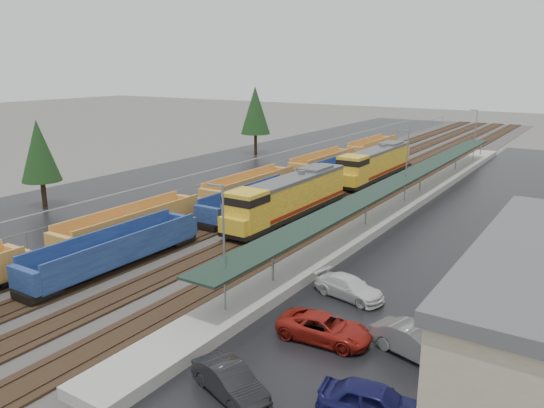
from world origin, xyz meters
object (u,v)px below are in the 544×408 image
at_px(locomotive_trail, 375,164).
at_px(parked_car_east_e, 417,343).
at_px(parked_car_east_c, 349,288).
at_px(parked_car_east_d, 375,403).
at_px(well_string_blue, 116,253).
at_px(parked_car_east_b, 325,328).
at_px(locomotive_lead, 288,197).
at_px(parked_car_east_a, 230,381).
at_px(well_string_yellow, 200,204).

bearing_deg(locomotive_trail, parked_car_east_e, -64.74).
bearing_deg(parked_car_east_c, parked_car_east_d, -138.64).
distance_m(locomotive_trail, well_string_blue, 38.33).
bearing_deg(parked_car_east_d, parked_car_east_c, 20.14).
bearing_deg(parked_car_east_b, locomotive_lead, 31.91).
relative_size(locomotive_trail, parked_car_east_d, 4.01).
distance_m(locomotive_trail, parked_car_east_d, 47.46).
distance_m(locomotive_lead, parked_car_east_a, 27.55).
distance_m(well_string_blue, parked_car_east_c, 16.80).
height_order(locomotive_trail, parked_car_east_e, locomotive_trail).
bearing_deg(parked_car_east_b, well_string_yellow, 50.69).
height_order(parked_car_east_a, parked_car_east_d, parked_car_east_d).
bearing_deg(locomotive_trail, parked_car_east_d, -67.58).
height_order(locomotive_trail, parked_car_east_b, locomotive_trail).
bearing_deg(well_string_yellow, parked_car_east_d, -36.92).
height_order(locomotive_trail, parked_car_east_a, locomotive_trail).
bearing_deg(parked_car_east_e, well_string_yellow, 77.35).
relative_size(well_string_yellow, parked_car_east_e, 21.10).
bearing_deg(parked_car_east_b, locomotive_trail, 14.37).
relative_size(well_string_yellow, well_string_blue, 1.20).
bearing_deg(well_string_blue, locomotive_lead, 76.84).
height_order(parked_car_east_b, parked_car_east_c, parked_car_east_b).
distance_m(parked_car_east_b, parked_car_east_d, 6.73).
height_order(well_string_blue, parked_car_east_c, well_string_blue).
height_order(well_string_yellow, well_string_blue, well_string_blue).
bearing_deg(well_string_blue, parked_car_east_b, -3.29).
bearing_deg(well_string_yellow, parked_car_east_c, -24.62).
relative_size(parked_car_east_c, parked_car_east_d, 1.00).
distance_m(parked_car_east_b, parked_car_east_e, 4.76).
bearing_deg(locomotive_trail, parked_car_east_a, -75.22).
xyz_separation_m(locomotive_trail, parked_car_east_c, (12.14, -33.47, -1.61)).
relative_size(well_string_blue, parked_car_east_e, 17.56).
xyz_separation_m(locomotive_lead, parked_car_east_c, (12.14, -12.47, -1.61)).
xyz_separation_m(well_string_blue, parked_car_east_e, (21.97, 0.02, -0.42)).
height_order(locomotive_lead, well_string_yellow, locomotive_lead).
xyz_separation_m(well_string_blue, parked_car_east_a, (16.06, -7.61, -0.50)).
height_order(well_string_blue, parked_car_east_b, well_string_blue).
xyz_separation_m(locomotive_trail, parked_car_east_a, (12.06, -45.72, -1.58)).
xyz_separation_m(locomotive_lead, locomotive_trail, (0.00, 21.00, 0.00)).
bearing_deg(well_string_blue, parked_car_east_a, -25.36).
bearing_deg(well_string_blue, well_string_yellow, 106.10).
relative_size(well_string_yellow, parked_car_east_c, 21.52).
bearing_deg(parked_car_east_e, locomotive_trail, 40.66).
xyz_separation_m(locomotive_lead, parked_car_east_e, (17.97, -17.09, -1.50)).
xyz_separation_m(well_string_yellow, parked_car_east_a, (20.06, -21.47, -0.49)).
bearing_deg(parked_car_east_e, parked_car_east_a, 157.65).
relative_size(well_string_blue, parked_car_east_c, 17.91).
bearing_deg(parked_car_east_d, parked_car_east_a, 97.50).
relative_size(locomotive_trail, parked_car_east_e, 3.94).
xyz_separation_m(locomotive_trail, well_string_blue, (-4.00, -38.11, -1.08)).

